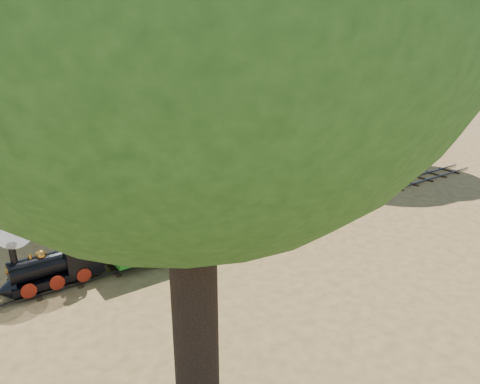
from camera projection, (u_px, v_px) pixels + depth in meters
ground at (281, 220)px, 16.09m from camera, size 90.00×90.00×0.00m
track at (281, 219)px, 16.07m from camera, size 22.00×1.00×0.10m
locomotive at (43, 226)px, 11.48m from camera, size 2.62×1.23×3.01m
carriage_front at (168, 228)px, 13.54m from camera, size 3.73×1.52×1.94m
carriage_rear at (273, 200)px, 15.67m from camera, size 3.73×1.56×1.94m
oak_ne at (273, 13)px, 22.56m from camera, size 6.82×6.00×9.35m
fence at (173, 154)px, 22.08m from camera, size 18.10×0.10×1.00m
shrub_west at (54, 161)px, 20.28m from camera, size 2.24×1.72×1.55m
shrub_mid_w at (122, 144)px, 21.84m from camera, size 3.15×2.42×2.18m
shrub_mid_e at (204, 137)px, 24.34m from camera, size 2.36×1.81×1.63m
shrub_east at (268, 126)px, 26.56m from camera, size 2.62×2.01×1.81m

